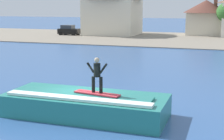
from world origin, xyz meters
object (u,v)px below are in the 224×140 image
object	(u,v)px
surfer	(97,73)
house_small_cottage	(206,15)
surfboard	(97,93)
car_near_shore	(69,30)
wave_crest	(85,105)
house_with_chimney	(113,10)

from	to	relation	value
surfer	house_small_cottage	distance (m)	48.06
surfboard	house_small_cottage	xyz separation A→B (m)	(1.98, 48.06, 2.45)
surfer	car_near_shore	world-z (taller)	surfer
wave_crest	car_near_shore	size ratio (longest dim) A/B	2.04
surfer	house_small_cottage	world-z (taller)	house_small_cottage
surfer	surfboard	bearing A→B (deg)	-76.74
house_with_chimney	wave_crest	bearing A→B (deg)	-73.13
wave_crest	surfer	bearing A→B (deg)	-7.62
car_near_shore	surfer	bearing A→B (deg)	-62.50
surfer	car_near_shore	bearing A→B (deg)	117.50
wave_crest	house_with_chimney	xyz separation A→B (m)	(-13.27, 43.77, 3.87)
car_near_shore	house_with_chimney	bearing A→B (deg)	26.33
house_with_chimney	car_near_shore	bearing A→B (deg)	-153.67
surfboard	car_near_shore	distance (m)	45.56
wave_crest	house_with_chimney	size ratio (longest dim) A/B	0.70
surfboard	car_near_shore	size ratio (longest dim) A/B	0.61
wave_crest	house_small_cottage	xyz separation A→B (m)	(2.65, 47.91, 3.11)
car_near_shore	house_small_cottage	distance (m)	24.39
wave_crest	car_near_shore	xyz separation A→B (m)	(-20.35, 40.27, 0.38)
surfer	house_small_cottage	size ratio (longest dim) A/B	0.21
wave_crest	car_near_shore	world-z (taller)	car_near_shore
surfboard	house_small_cottage	bearing A→B (deg)	87.64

